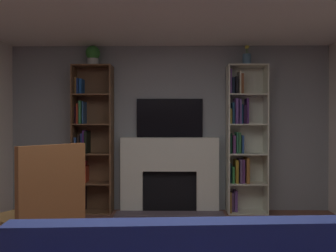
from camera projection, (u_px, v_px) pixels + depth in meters
name	position (u px, v px, depth m)	size (l,w,h in m)	color
wall_back_accent	(170.00, 128.00, 5.54)	(4.96, 0.06, 2.51)	gray
fireplace	(170.00, 173.00, 5.42)	(1.57, 0.48, 1.11)	white
tv	(170.00, 118.00, 5.47)	(1.00, 0.06, 0.59)	black
bookshelf_left	(89.00, 144.00, 5.40)	(0.58, 0.33, 2.19)	brown
bookshelf_right	(242.00, 139.00, 5.37)	(0.58, 0.32, 2.19)	silver
potted_plant	(93.00, 55.00, 5.36)	(0.21, 0.21, 0.30)	silver
vase_with_flowers	(247.00, 58.00, 5.33)	(0.12, 0.12, 0.30)	teal
armchair	(42.00, 209.00, 3.21)	(0.86, 0.88, 1.15)	brown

